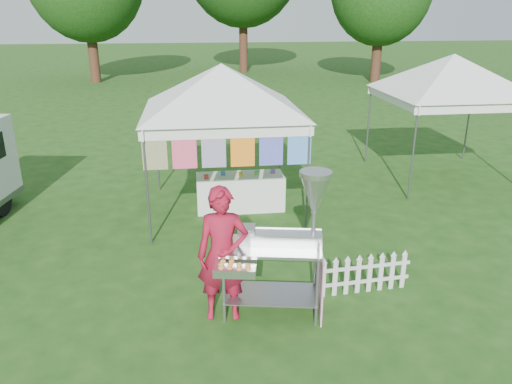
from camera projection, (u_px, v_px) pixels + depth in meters
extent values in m
plane|color=#1A4413|center=(241.00, 300.00, 7.23)|extent=(120.00, 120.00, 0.00)
cylinder|color=#59595E|center=(147.00, 188.00, 8.64)|extent=(0.04, 0.04, 2.10)
cylinder|color=#59595E|center=(308.00, 181.00, 8.98)|extent=(0.04, 0.04, 2.10)
cylinder|color=#59595E|center=(157.00, 146.00, 11.28)|extent=(0.04, 0.04, 2.10)
cylinder|color=#59595E|center=(280.00, 142.00, 11.62)|extent=(0.04, 0.04, 2.10)
cube|color=white|center=(228.00, 132.00, 8.48)|extent=(3.00, 0.03, 0.22)
cube|color=white|center=(218.00, 103.00, 11.13)|extent=(3.00, 0.03, 0.22)
pyramid|color=white|center=(221.00, 63.00, 9.46)|extent=(4.24, 4.24, 0.90)
cylinder|color=#59595E|center=(228.00, 127.00, 8.45)|extent=(3.00, 0.03, 0.03)
cube|color=#FFA70D|center=(154.00, 150.00, 8.42)|extent=(0.42, 0.01, 0.70)
cube|color=#CF19AD|center=(184.00, 149.00, 8.48)|extent=(0.42, 0.01, 0.70)
cube|color=#32BEBC|center=(214.00, 148.00, 8.54)|extent=(0.42, 0.01, 0.70)
cube|color=#EA441A|center=(243.00, 147.00, 8.60)|extent=(0.42, 0.01, 0.70)
cube|color=#7417A3|center=(271.00, 146.00, 8.66)|extent=(0.42, 0.01, 0.70)
cube|color=#192AC8|center=(299.00, 145.00, 8.72)|extent=(0.42, 0.01, 0.70)
cylinder|color=#59595E|center=(413.00, 154.00, 10.70)|extent=(0.04, 0.04, 2.10)
cylinder|color=#59595E|center=(368.00, 125.00, 13.34)|extent=(0.04, 0.04, 2.10)
cylinder|color=#59595E|center=(468.00, 122.00, 13.68)|extent=(0.04, 0.04, 2.10)
cube|color=white|center=(482.00, 108.00, 10.54)|extent=(3.00, 0.03, 0.22)
cube|color=white|center=(423.00, 88.00, 13.19)|extent=(3.00, 0.03, 0.22)
pyramid|color=white|center=(455.00, 54.00, 11.52)|extent=(4.24, 4.24, 0.90)
cylinder|color=#59595E|center=(482.00, 104.00, 10.51)|extent=(3.00, 0.03, 0.03)
cylinder|color=#3B1F15|center=(93.00, 47.00, 28.17)|extent=(0.56, 0.56, 3.96)
cylinder|color=#3B1F15|center=(243.00, 34.00, 32.83)|extent=(0.56, 0.56, 4.84)
cylinder|color=#3B1F15|center=(377.00, 51.00, 28.32)|extent=(0.56, 0.56, 3.52)
cylinder|color=gray|center=(224.00, 289.00, 6.57)|extent=(0.05, 0.05, 0.99)
cylinder|color=gray|center=(317.00, 292.00, 6.50)|extent=(0.05, 0.05, 0.99)
cylinder|color=gray|center=(229.00, 268.00, 7.09)|extent=(0.05, 0.05, 0.99)
cylinder|color=gray|center=(315.00, 271.00, 7.02)|extent=(0.05, 0.05, 0.99)
cube|color=gray|center=(271.00, 294.00, 6.87)|extent=(1.35, 0.85, 0.02)
cube|color=#B7B7BC|center=(271.00, 247.00, 6.62)|extent=(1.43, 0.90, 0.04)
cube|color=#B7B7BC|center=(286.00, 238.00, 6.63)|extent=(0.97, 0.45, 0.17)
cube|color=gray|center=(247.00, 235.00, 6.64)|extent=(0.26, 0.28, 0.24)
cylinder|color=gray|center=(314.00, 212.00, 6.47)|extent=(0.06, 0.06, 0.99)
cone|color=#B7B7BC|center=(315.00, 192.00, 6.38)|extent=(0.46, 0.46, 0.44)
cylinder|color=#B7B7BC|center=(316.00, 174.00, 6.29)|extent=(0.49, 0.49, 0.07)
cube|color=#B7B7BC|center=(235.00, 269.00, 6.29)|extent=(0.58, 0.42, 0.11)
cube|color=pink|center=(320.00, 281.00, 6.76)|extent=(0.18, 0.82, 0.89)
cube|color=white|center=(319.00, 250.00, 6.25)|extent=(0.05, 0.15, 0.20)
imported|color=maroon|center=(223.00, 255.00, 6.55)|extent=(0.71, 0.50, 1.86)
cube|color=silver|center=(323.00, 280.00, 7.22)|extent=(0.07, 0.03, 0.56)
cube|color=silver|center=(335.00, 279.00, 7.25)|extent=(0.07, 0.03, 0.56)
cube|color=silver|center=(347.00, 277.00, 7.29)|extent=(0.07, 0.03, 0.56)
cube|color=silver|center=(358.00, 276.00, 7.32)|extent=(0.07, 0.03, 0.56)
cube|color=silver|center=(370.00, 275.00, 7.36)|extent=(0.07, 0.03, 0.56)
cube|color=silver|center=(381.00, 273.00, 7.39)|extent=(0.07, 0.03, 0.56)
cube|color=silver|center=(392.00, 272.00, 7.43)|extent=(0.07, 0.03, 0.56)
cube|color=silver|center=(403.00, 271.00, 7.46)|extent=(0.07, 0.03, 0.56)
cube|color=silver|center=(363.00, 281.00, 7.37)|extent=(1.44, 0.14, 0.05)
cube|color=silver|center=(365.00, 267.00, 7.29)|extent=(1.44, 0.14, 0.05)
cube|color=white|center=(240.00, 192.00, 10.45)|extent=(1.80, 0.70, 0.73)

